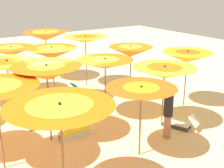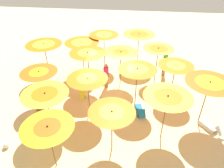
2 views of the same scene
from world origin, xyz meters
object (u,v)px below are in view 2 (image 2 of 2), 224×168
object	(u,v)px
beach_umbrella_10	(121,54)
lounger_1	(210,126)
beach_umbrella_11	(158,51)
beachgoer_0	(38,107)
beach_umbrella_13	(82,45)
lounger_3	(40,130)
beach_umbrella_2	(167,99)
beach_ball	(6,145)
beach_umbrella_4	(46,97)
beach_umbrella_15	(139,37)
beachgoer_2	(165,63)
beachgoer_1	(106,75)
beach_umbrella_8	(39,74)
beach_umbrella_6	(137,73)
beach_umbrella_3	(209,86)
beach_umbrella_14	(104,37)
beach_umbrella_5	(87,81)
beach_umbrella_1	(112,116)
beach_umbrella_9	(88,56)
beach_umbrella_0	(48,131)
lounger_0	(84,92)
beach_umbrella_12	(44,47)
beach_umbrella_7	(175,68)

from	to	relation	value
beach_umbrella_10	lounger_1	distance (m)	6.18
beach_umbrella_11	beachgoer_0	size ratio (longest dim) A/B	1.42
beach_umbrella_13	lounger_3	distance (m)	6.11
beach_umbrella_2	beach_ball	size ratio (longest dim) A/B	8.97
beach_umbrella_4	beach_umbrella_15	size ratio (longest dim) A/B	0.89
beach_umbrella_4	beach_umbrella_10	bearing A→B (deg)	54.53
beachgoer_2	beachgoer_1	bearing A→B (deg)	-33.64
beach_umbrella_13	beach_umbrella_8	bearing A→B (deg)	-113.54
beach_umbrella_8	beach_umbrella_15	xyz separation A→B (m)	(5.16, 5.23, 0.26)
beach_umbrella_15	lounger_1	distance (m)	7.56
beach_umbrella_6	beach_ball	distance (m)	7.09
beach_umbrella_15	beach_umbrella_11	bearing A→B (deg)	-58.88
beach_umbrella_3	beach_umbrella_14	size ratio (longest dim) A/B	1.02
beach_umbrella_5	beach_umbrella_10	xyz separation A→B (m)	(1.40, 3.01, 0.07)
beach_umbrella_11	beachgoer_0	distance (m)	7.72
lounger_1	beachgoer_1	distance (m)	6.40
beach_umbrella_1	beach_umbrella_3	world-z (taller)	beach_umbrella_3
beach_umbrella_1	beach_umbrella_5	size ratio (longest dim) A/B	0.99
lounger_1	beach_umbrella_14	bearing A→B (deg)	11.04
lounger_3	beachgoer_1	size ratio (longest dim) A/B	0.78
beach_umbrella_2	beach_umbrella_9	size ratio (longest dim) A/B	0.99
beach_umbrella_4	beach_umbrella_1	bearing A→B (deg)	-17.06
beachgoer_2	beach_ball	distance (m)	10.51
beach_umbrella_0	beachgoer_2	distance (m)	9.39
beach_umbrella_0	beach_umbrella_8	distance (m)	4.38
beach_umbrella_10	lounger_0	world-z (taller)	beach_umbrella_10
beach_umbrella_2	beachgoer_1	distance (m)	5.20
beach_umbrella_1	beach_umbrella_12	world-z (taller)	beach_umbrella_12
beach_umbrella_14	beach_umbrella_15	bearing A→B (deg)	12.16
beach_umbrella_9	beach_umbrella_2	bearing A→B (deg)	-41.13
beach_umbrella_9	beach_umbrella_14	size ratio (longest dim) A/B	1.00
lounger_1	beachgoer_0	bearing A→B (deg)	56.87
beach_umbrella_12	beach_umbrella_6	bearing A→B (deg)	-21.68
beach_umbrella_13	beachgoer_1	world-z (taller)	beach_umbrella_13
beach_umbrella_9	lounger_0	bearing A→B (deg)	-102.78
beach_umbrella_9	beach_ball	xyz separation A→B (m)	(-2.84, -5.07, -2.11)
beach_umbrella_1	beach_umbrella_15	size ratio (longest dim) A/B	0.92
beach_umbrella_1	beach_umbrella_2	bearing A→B (deg)	23.29
beach_umbrella_6	beach_umbrella_7	world-z (taller)	beach_umbrella_6
beach_umbrella_0	lounger_1	world-z (taller)	beach_umbrella_0
beach_umbrella_0	beach_umbrella_7	distance (m)	7.46
beach_umbrella_8	beach_umbrella_13	bearing A→B (deg)	66.46
beach_umbrella_14	lounger_1	world-z (taller)	beach_umbrella_14
beach_umbrella_1	beach_umbrella_5	distance (m)	2.67
beach_umbrella_8	beach_umbrella_13	size ratio (longest dim) A/B	0.89
lounger_3	beach_umbrella_3	bearing A→B (deg)	-11.49
lounger_3	beach_umbrella_2	bearing A→B (deg)	-19.07
beach_umbrella_1	beach_umbrella_9	xyz separation A→B (m)	(-1.93, 4.60, 0.26)
beach_umbrella_1	beach_umbrella_10	xyz separation A→B (m)	(-0.06, 5.25, 0.14)
beach_ball	beach_umbrella_10	bearing A→B (deg)	50.47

